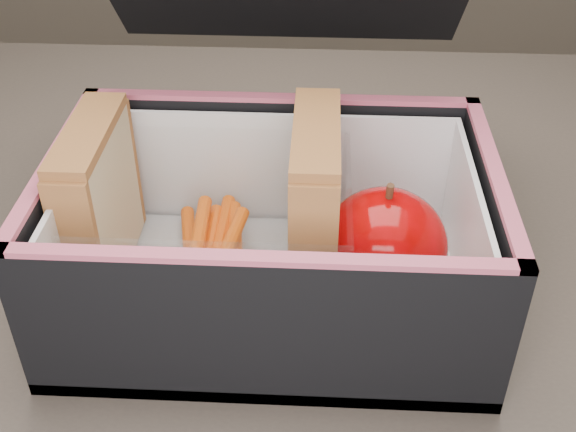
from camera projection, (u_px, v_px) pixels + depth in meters
The scene contains 8 objects.
kitchen_table at pixel (320, 350), 0.59m from camera, with size 1.20×0.80×0.75m.
lunch_bag at pixel (273, 223), 0.48m from camera, with size 0.29×0.31×0.25m.
plastic_tub at pixel (208, 227), 0.49m from camera, with size 0.19×0.14×0.08m, color white, non-canonical shape.
sandwich_left at pixel (99, 201), 0.48m from camera, with size 0.03×0.10×0.11m.
sandwich_right at pixel (315, 204), 0.48m from camera, with size 0.03×0.11×0.12m.
carrot_sticks at pixel (214, 248), 0.51m from camera, with size 0.06×0.13×0.03m.
paper_napkin at pixel (386, 286), 0.50m from camera, with size 0.08×0.09×0.01m, color white.
red_apple at pixel (384, 245), 0.47m from camera, with size 0.08×0.08×0.09m.
Camera 1 is at (-0.01, -0.41, 1.10)m, focal length 45.00 mm.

